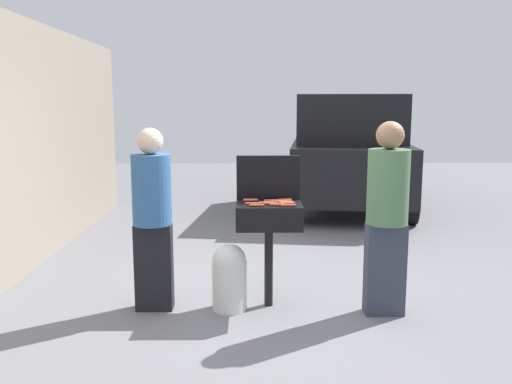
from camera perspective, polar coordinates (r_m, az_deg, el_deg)
The scene contains 21 objects.
ground_plane at distance 5.30m, azimuth 0.99°, elevation -11.44°, with size 24.00×24.00×0.00m, color slate.
house_wall_side at distance 6.51m, azimuth -24.32°, elevation 4.42°, with size 0.24×8.00×2.83m, color gray.
bbq_grill at distance 4.96m, azimuth 1.37°, elevation -2.92°, with size 0.60×0.44×0.97m.
grill_lid_open at distance 5.11m, azimuth 1.30°, elevation 1.53°, with size 0.60×0.05×0.42m, color black.
hot_dog_0 at distance 4.92m, azimuth 3.21°, elevation -1.13°, with size 0.03×0.03×0.13m, color #C6593D.
hot_dog_1 at distance 5.05m, azimuth 3.04°, elevation -0.85°, with size 0.03×0.03×0.13m, color #B74C33.
hot_dog_2 at distance 4.97m, azimuth 3.06°, elevation -1.00°, with size 0.03×0.03×0.13m, color #AD4228.
hot_dog_3 at distance 5.03m, azimuth -0.58°, elevation -0.86°, with size 0.03×0.03×0.13m, color #C6593D.
hot_dog_4 at distance 4.78m, azimuth 0.12°, elevation -1.41°, with size 0.03×0.03×0.13m, color #B74C33.
hot_dog_5 at distance 4.78m, azimuth 3.44°, elevation -1.43°, with size 0.03×0.03×0.13m, color #AD4228.
hot_dog_6 at distance 4.87m, azimuth 3.35°, elevation -1.23°, with size 0.03×0.03×0.13m, color #B74C33.
hot_dog_7 at distance 4.86m, azimuth 1.56°, elevation -1.23°, with size 0.03×0.03×0.13m, color #AD4228.
hot_dog_8 at distance 4.94m, azimuth 2.49°, elevation -1.06°, with size 0.03×0.03×0.13m, color #B74C33.
hot_dog_9 at distance 4.89m, azimuth 1.10°, elevation -1.16°, with size 0.03×0.03×0.13m, color #B74C33.
hot_dog_10 at distance 5.00m, azimuth 1.60°, elevation -0.94°, with size 0.03×0.03×0.13m, color #C6593D.
hot_dog_11 at distance 4.81m, azimuth 2.22°, elevation -1.35°, with size 0.03×0.03×0.13m, color #B74C33.
hot_dog_12 at distance 4.86m, azimuth -0.38°, elevation -1.24°, with size 0.03×0.03×0.13m, color #AD4228.
propane_tank at distance 5.00m, azimuth -2.84°, elevation -8.84°, with size 0.32×0.32×0.62m.
person_left at distance 4.94m, azimuth -10.91°, elevation -2.19°, with size 0.35×0.35×1.67m.
person_right at distance 4.88m, azimuth 13.70°, elevation -2.03°, with size 0.36×0.36×1.73m.
parked_minivan at distance 10.02m, azimuth 9.60°, elevation 4.36°, with size 2.46×4.60×2.02m.
Camera 1 is at (-0.15, -4.95, 1.89)m, focal length 37.81 mm.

